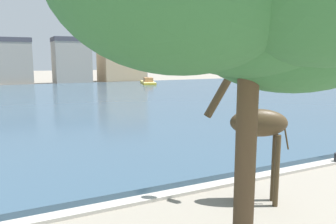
% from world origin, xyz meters
% --- Properties ---
extents(harbor_water, '(85.23, 53.93, 0.33)m').
position_xyz_m(harbor_water, '(0.00, 35.77, 0.17)').
color(harbor_water, '#334C60').
rests_on(harbor_water, ground).
extents(quay_edge_coping, '(85.23, 0.50, 0.12)m').
position_xyz_m(quay_edge_coping, '(0.00, 8.56, 0.06)').
color(quay_edge_coping, '#ADA89E').
rests_on(quay_edge_coping, ground).
extents(giraffe_statue, '(2.64, 1.93, 5.06)m').
position_xyz_m(giraffe_statue, '(0.41, 6.91, 2.58)').
color(giraffe_statue, '#42331E').
rests_on(giraffe_statue, ground).
extents(sailboat_yellow, '(4.38, 8.84, 8.08)m').
position_xyz_m(sailboat_yellow, '(17.10, 55.38, 0.50)').
color(sailboat_yellow, gold).
rests_on(sailboat_yellow, ground).
extents(townhouse_tall_gabled, '(6.77, 5.72, 8.55)m').
position_xyz_m(townhouse_tall_gabled, '(-4.99, 66.44, 4.29)').
color(townhouse_tall_gabled, gray).
rests_on(townhouse_tall_gabled, ground).
extents(townhouse_corner_house, '(6.77, 6.48, 8.85)m').
position_xyz_m(townhouse_corner_house, '(5.43, 65.56, 4.44)').
color(townhouse_corner_house, gray).
rests_on(townhouse_corner_house, ground).
extents(townhouse_end_terrace, '(8.98, 7.60, 10.91)m').
position_xyz_m(townhouse_end_terrace, '(15.93, 66.59, 5.47)').
color(townhouse_end_terrace, tan).
rests_on(townhouse_end_terrace, ground).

